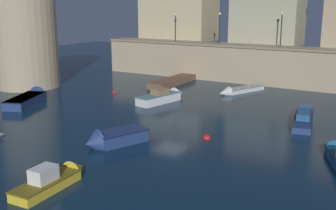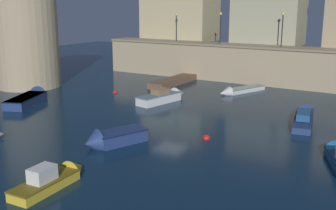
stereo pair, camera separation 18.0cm
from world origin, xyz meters
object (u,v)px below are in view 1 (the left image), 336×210
Objects in this scene: moored_boat_0 at (164,96)px; fortress_tower at (25,34)px; moored_boat_5 at (238,90)px; quay_lamp_2 at (282,24)px; moored_boat_2 at (112,138)px; moored_boat_4 at (31,98)px; mooring_buoy_0 at (114,93)px; quay_lamp_1 at (219,23)px; moored_boat_3 at (304,116)px; quay_lamp_0 at (175,23)px; moored_boat_8 at (56,178)px; mooring_buoy_1 at (207,139)px.

fortress_tower is at bearing 107.01° from moored_boat_0.
fortress_tower reaches higher than moored_boat_5.
quay_lamp_2 is 27.14m from moored_boat_2.
moored_boat_4 is (6.29, -5.24, -5.41)m from fortress_tower.
moored_boat_5 reaches higher than mooring_buoy_0.
moored_boat_4 is at bearing -39.80° from fortress_tower.
quay_lamp_1 is 10.44m from moored_boat_5.
moored_boat_2 is at bearing 131.83° from moored_boat_3.
moored_boat_2 is 0.62× the size of moored_boat_3.
fortress_tower is at bearing -137.20° from quay_lamp_1.
moored_boat_0 is at bearing 5.27° from fortress_tower.
quay_lamp_0 is at bearing 55.86° from fortress_tower.
quay_lamp_0 is at bearing -33.44° from moored_boat_4.
moored_boat_2 is (10.22, -26.15, -6.27)m from quay_lamp_0.
moored_boat_0 is 1.24× the size of moored_boat_8.
moored_boat_8 is 8.91× the size of mooring_buoy_1.
moored_boat_0 is 8.61m from moored_boat_5.
fortress_tower reaches higher than mooring_buoy_1.
moored_boat_3 is at bearing -65.85° from quay_lamp_2.
fortress_tower is 23.92m from moored_boat_5.
moored_boat_4 is 1.09× the size of moored_boat_5.
moored_boat_3 is (6.17, -13.75, -6.49)m from quay_lamp_2.
moored_boat_5 is at bearing 22.42° from fortress_tower.
moored_boat_0 is 19.68m from moored_boat_8.
fortress_tower reaches higher than quay_lamp_0.
mooring_buoy_0 is at bearing 77.12° from moored_boat_3.
moored_boat_2 is 0.76× the size of moored_boat_5.
moored_boat_4 is (-14.23, 5.72, -0.03)m from moored_boat_2.
quay_lamp_0 is at bearing 44.54° from moored_boat_3.
mooring_buoy_1 is (15.04, -21.75, -6.72)m from quay_lamp_0.
moored_boat_2 is 0.70× the size of moored_boat_4.
quay_lamp_1 is at bearing -48.66° from moored_boat_4.
moored_boat_3 is at bearing -26.46° from moored_boat_8.
moored_boat_3 is at bearing -78.80° from moored_boat_0.
moored_boat_8 is 22.84m from mooring_buoy_0.
mooring_buoy_0 is (4.13, 7.46, -0.42)m from moored_boat_4.
moored_boat_0 is at bearing -63.96° from quay_lamp_0.
moored_boat_2 is (20.52, -10.96, -5.38)m from fortress_tower.
fortress_tower is at bearing 48.18° from moored_boat_8.
mooring_buoy_1 is (25.34, -6.56, -5.83)m from fortress_tower.
fortress_tower is 17.85m from moored_boat_0.
quay_lamp_2 is at bearing 13.54° from moored_boat_3.
quay_lamp_1 is at bearing 14.09° from moored_boat_0.
moored_boat_8 is at bearing -59.54° from mooring_buoy_0.
moored_boat_3 is at bearing -34.85° from quay_lamp_0.
quay_lamp_1 is 0.60× the size of moored_boat_0.
quay_lamp_2 is 0.56× the size of moored_boat_4.
moored_boat_2 is 6.55m from mooring_buoy_1.
quay_lamp_0 is at bearing 180.00° from quay_lamp_2.
moored_boat_8 is at bearing -80.28° from quay_lamp_1.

